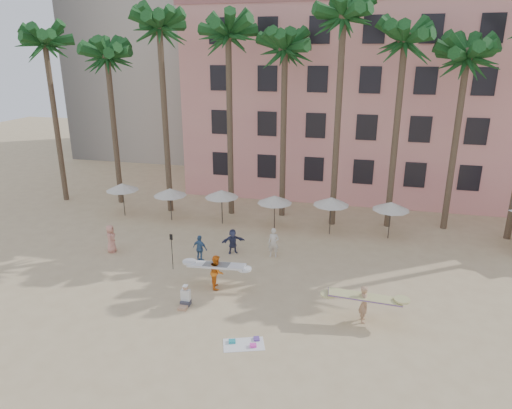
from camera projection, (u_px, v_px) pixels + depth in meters
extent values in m
plane|color=#D1B789|center=(243.00, 325.00, 21.49)|extent=(120.00, 120.00, 0.00)
cube|color=#F7A496|center=(391.00, 101.00, 41.33)|extent=(35.00, 14.00, 16.00)
cylinder|color=brown|center=(56.00, 125.00, 37.68)|extent=(0.44, 0.44, 13.00)
cylinder|color=brown|center=(114.00, 132.00, 37.19)|extent=(0.44, 0.44, 12.00)
cylinder|color=brown|center=(165.00, 124.00, 34.84)|extent=(0.44, 0.44, 14.00)
cylinder|color=brown|center=(230.00, 129.00, 34.27)|extent=(0.44, 0.44, 13.50)
cylinder|color=brown|center=(283.00, 136.00, 34.00)|extent=(0.44, 0.44, 12.50)
cylinder|color=brown|center=(337.00, 127.00, 31.87)|extent=(0.44, 0.44, 14.50)
cylinder|color=brown|center=(395.00, 139.00, 31.68)|extent=(0.44, 0.44, 13.00)
cylinder|color=brown|center=(455.00, 147.00, 31.41)|extent=(0.44, 0.44, 12.00)
cylinder|color=#332B23|center=(124.00, 200.00, 35.50)|extent=(0.07, 0.07, 2.50)
cone|color=silver|center=(122.00, 187.00, 35.15)|extent=(2.50, 2.50, 0.55)
cylinder|color=#332B23|center=(171.00, 205.00, 34.54)|extent=(0.07, 0.07, 2.40)
cone|color=silver|center=(170.00, 192.00, 34.20)|extent=(2.50, 2.50, 0.55)
cylinder|color=#332B23|center=(222.00, 208.00, 33.81)|extent=(0.07, 0.07, 2.50)
cone|color=silver|center=(222.00, 194.00, 33.46)|extent=(2.50, 2.50, 0.55)
cylinder|color=#332B23|center=(275.00, 213.00, 32.85)|extent=(0.07, 0.07, 2.40)
cone|color=silver|center=(275.00, 199.00, 32.51)|extent=(2.50, 2.50, 0.55)
cylinder|color=#332B23|center=(330.00, 217.00, 31.84)|extent=(0.07, 0.07, 2.60)
cone|color=silver|center=(331.00, 201.00, 31.47)|extent=(2.50, 2.50, 0.55)
cylinder|color=#332B23|center=(390.00, 221.00, 31.15)|extent=(0.07, 0.07, 2.50)
cone|color=silver|center=(391.00, 206.00, 30.79)|extent=(2.50, 2.50, 0.55)
cube|color=white|center=(244.00, 344.00, 20.09)|extent=(2.03, 1.53, 0.02)
cube|color=teal|center=(232.00, 341.00, 20.21)|extent=(0.37, 0.33, 0.10)
cube|color=#FF46CB|center=(253.00, 345.00, 19.91)|extent=(0.34, 0.30, 0.12)
cube|color=#6A44A4|center=(257.00, 339.00, 20.41)|extent=(0.34, 0.37, 0.08)
imported|color=tan|center=(364.00, 304.00, 21.55)|extent=(0.54, 0.74, 1.87)
cube|color=#C9C47E|center=(365.00, 297.00, 21.44)|extent=(3.45, 1.03, 0.40)
imported|color=orange|center=(217.00, 272.00, 24.69)|extent=(0.99, 1.11, 1.89)
cube|color=white|center=(216.00, 265.00, 24.57)|extent=(3.21, 0.89, 0.32)
imported|color=#E0927E|center=(111.00, 239.00, 29.10)|extent=(0.85, 1.04, 1.83)
imported|color=#426A9A|center=(200.00, 249.00, 27.78)|extent=(1.08, 0.66, 1.71)
imported|color=#353B5D|center=(233.00, 241.00, 28.99)|extent=(1.53, 1.17, 1.61)
imported|color=beige|center=(274.00, 243.00, 28.44)|extent=(0.70, 0.47, 1.88)
cylinder|color=black|center=(172.00, 253.00, 26.75)|extent=(0.04, 0.04, 2.10)
cube|color=black|center=(171.00, 237.00, 26.43)|extent=(0.18, 0.03, 0.35)
cube|color=#3F3F4C|center=(186.00, 303.00, 23.21)|extent=(0.48, 0.44, 0.25)
cube|color=tan|center=(183.00, 307.00, 22.88)|extent=(0.42, 0.48, 0.13)
cube|color=white|center=(186.00, 295.00, 23.13)|extent=(0.47, 0.28, 0.58)
sphere|color=tan|center=(185.00, 288.00, 22.99)|extent=(0.25, 0.25, 0.25)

